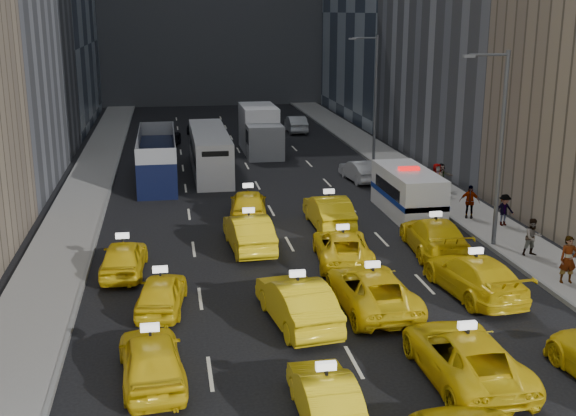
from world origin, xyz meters
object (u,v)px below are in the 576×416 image
(nypd_van, at_px, (408,193))
(city_bus, at_px, (210,152))
(double_decker, at_px, (157,158))
(box_truck, at_px, (260,130))
(pedestrian_0, at_px, (568,260))

(nypd_van, relative_size, city_bus, 0.56)
(double_decker, height_order, box_truck, box_truck)
(double_decker, bearing_deg, pedestrian_0, -52.16)
(pedestrian_0, bearing_deg, city_bus, 124.86)
(box_truck, height_order, pedestrian_0, box_truck)
(box_truck, relative_size, pedestrian_0, 4.11)
(box_truck, xyz_separation_m, pedestrian_0, (8.40, -29.99, -0.62))
(city_bus, relative_size, box_truck, 1.42)
(nypd_van, xyz_separation_m, city_bus, (-9.84, 12.15, 0.23))
(nypd_van, xyz_separation_m, pedestrian_0, (2.86, -11.20, -0.07))
(box_truck, bearing_deg, nypd_van, -80.54)
(nypd_van, bearing_deg, pedestrian_0, -68.07)
(nypd_van, distance_m, double_decker, 16.87)
(city_bus, bearing_deg, pedestrian_0, -65.91)
(city_bus, bearing_deg, nypd_van, -55.45)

